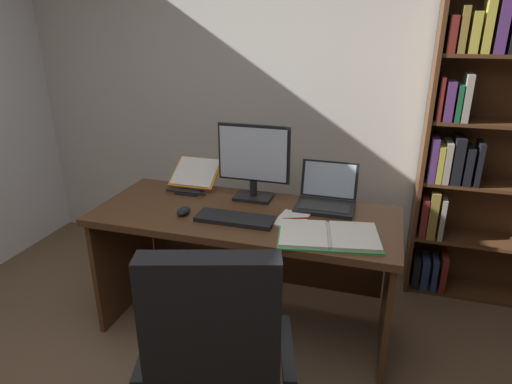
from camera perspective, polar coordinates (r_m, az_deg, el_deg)
wall_back at (r=3.23m, az=3.44°, el=13.78°), size 4.60×0.12×2.66m
desk at (r=2.58m, az=-0.91°, el=-6.29°), size 1.68×0.69×0.76m
bookshelf at (r=3.06m, az=27.41°, el=4.78°), size 0.90×0.27×1.97m
office_chair at (r=1.86m, az=-5.19°, el=-23.11°), size 0.70×0.61×1.05m
monitor at (r=2.55m, az=-0.31°, el=3.83°), size 0.43×0.16×0.45m
laptop at (r=2.53m, az=9.17°, el=-0.75°), size 0.33×0.29×0.24m
keyboard at (r=2.33m, az=-2.75°, el=-3.52°), size 0.42×0.15×0.02m
computer_mouse at (r=2.43m, az=-9.44°, el=-2.46°), size 0.06×0.10×0.04m
reading_stand_with_book at (r=2.80m, az=-8.03°, el=2.17°), size 0.29×0.28×0.16m
open_binder at (r=2.18m, az=9.48°, el=-5.61°), size 0.54×0.39×0.02m
notepad at (r=2.34m, az=4.68°, el=-3.59°), size 0.18×0.23×0.01m
pen at (r=2.33m, az=5.17°, el=-3.44°), size 0.13×0.06×0.01m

